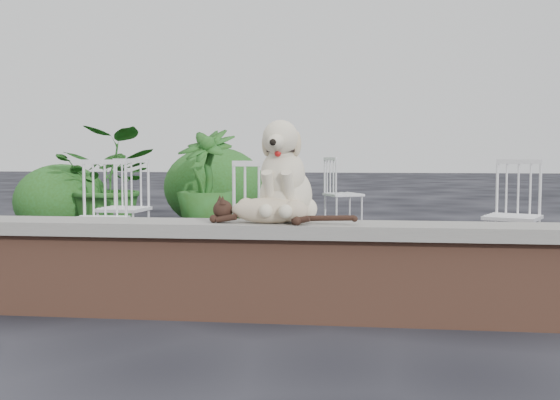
# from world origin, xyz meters

# --- Properties ---
(ground) EXTENTS (60.00, 60.00, 0.00)m
(ground) POSITION_xyz_m (0.00, 0.00, 0.00)
(ground) COLOR black
(ground) RESTS_ON ground
(brick_wall) EXTENTS (6.00, 0.30, 0.50)m
(brick_wall) POSITION_xyz_m (0.00, 0.00, 0.25)
(brick_wall) COLOR brown
(brick_wall) RESTS_ON ground
(capstone) EXTENTS (6.20, 0.40, 0.08)m
(capstone) POSITION_xyz_m (0.00, 0.00, 0.54)
(capstone) COLOR slate
(capstone) RESTS_ON brick_wall
(dog) EXTENTS (0.48, 0.59, 0.62)m
(dog) POSITION_xyz_m (-0.09, 0.09, 0.89)
(dog) COLOR beige
(dog) RESTS_ON capstone
(cat) EXTENTS (1.04, 0.39, 0.17)m
(cat) POSITION_xyz_m (-0.17, -0.06, 0.67)
(cat) COLOR tan
(cat) RESTS_ON capstone
(chair_a) EXTENTS (0.59, 0.59, 0.94)m
(chair_a) POSITION_xyz_m (-1.77, 1.24, 0.47)
(chair_a) COLOR white
(chair_a) RESTS_ON ground
(chair_d) EXTENTS (0.74, 0.74, 0.94)m
(chair_d) POSITION_xyz_m (1.64, 1.86, 0.47)
(chair_d) COLOR white
(chair_d) RESTS_ON ground
(chair_c) EXTENTS (0.58, 0.58, 0.94)m
(chair_c) POSITION_xyz_m (-0.36, 0.90, 0.47)
(chair_c) COLOR white
(chair_c) RESTS_ON ground
(chair_b) EXTENTS (0.61, 0.61, 0.94)m
(chair_b) POSITION_xyz_m (-1.92, 2.22, 0.47)
(chair_b) COLOR white
(chair_b) RESTS_ON ground
(chair_e) EXTENTS (0.75, 0.75, 0.94)m
(chair_e) POSITION_xyz_m (0.13, 4.77, 0.47)
(chair_e) COLOR white
(chair_e) RESTS_ON ground
(potted_plant_a) EXTENTS (1.20, 1.05, 1.30)m
(potted_plant_a) POSITION_xyz_m (-2.55, 3.53, 0.65)
(potted_plant_a) COLOR #254C15
(potted_plant_a) RESTS_ON ground
(potted_plant_b) EXTENTS (0.91, 0.91, 1.29)m
(potted_plant_b) POSITION_xyz_m (-1.54, 4.05, 0.64)
(potted_plant_b) COLOR #254C15
(potted_plant_b) RESTS_ON ground
(shrubbery) EXTENTS (2.87, 2.86, 1.15)m
(shrubbery) POSITION_xyz_m (-2.17, 4.89, 0.45)
(shrubbery) COLOR #254C15
(shrubbery) RESTS_ON ground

